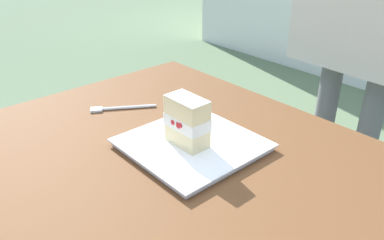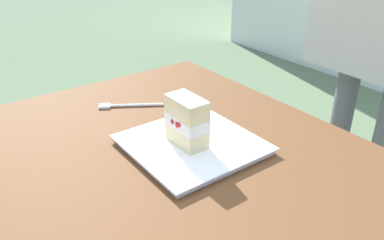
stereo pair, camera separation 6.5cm
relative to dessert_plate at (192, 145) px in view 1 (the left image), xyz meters
The scene contains 3 objects.
dessert_plate is the anchor object (origin of this frame).
cake_slice 0.06m from the dessert_plate, 100.47° to the right, with size 0.09×0.06×0.11m.
dessert_fork 0.27m from the dessert_plate, behind, with size 0.10×0.15×0.01m.
Camera 1 is at (0.47, -0.29, 1.16)m, focal length 36.76 mm.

